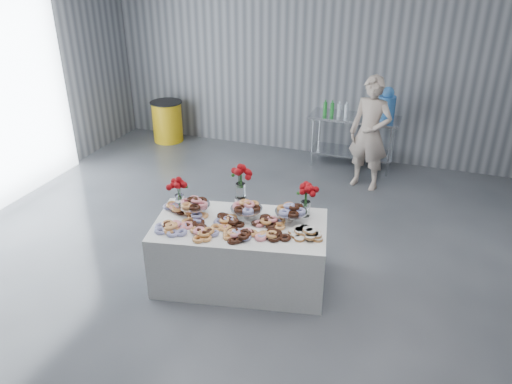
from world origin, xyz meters
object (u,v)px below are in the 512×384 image
person (370,134)px  trash_barrel (167,121)px  prep_table (353,132)px  display_table (240,253)px  water_jug (387,105)px

person → trash_barrel: bearing=-176.0°
prep_table → person: (0.36, -0.75, 0.27)m
prep_table → person: person is taller
display_table → prep_table: (0.59, 3.78, 0.24)m
trash_barrel → prep_table: bearing=0.0°
display_table → prep_table: 3.84m
prep_table → trash_barrel: bearing=180.0°
display_table → trash_barrel: trash_barrel is taller
water_jug → display_table: bearing=-106.1°
water_jug → person: bearing=-100.3°
display_table → person: person is taller
display_table → prep_table: size_ratio=1.27×
person → water_jug: bearing=94.2°
person → trash_barrel: size_ratio=2.26×
water_jug → trash_barrel: bearing=180.0°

